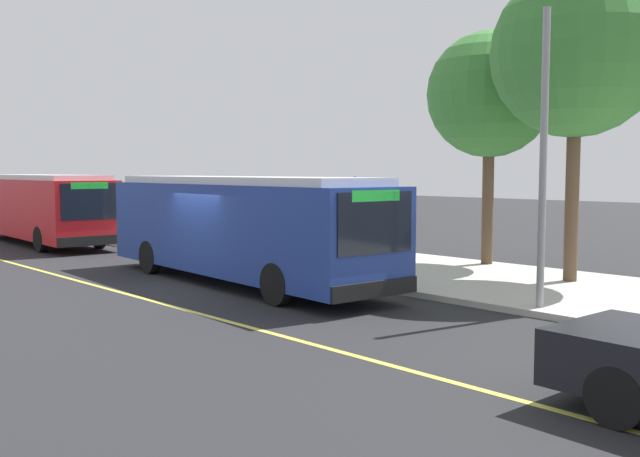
# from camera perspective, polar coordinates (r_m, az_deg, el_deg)

# --- Properties ---
(ground_plane) EXTENTS (120.00, 120.00, 0.00)m
(ground_plane) POSITION_cam_1_polar(r_m,az_deg,el_deg) (19.55, -9.21, -4.56)
(ground_plane) COLOR #232326
(sidewalk_curb) EXTENTS (44.00, 6.40, 0.15)m
(sidewalk_curb) POSITION_cam_1_polar(r_m,az_deg,el_deg) (23.32, 3.25, -2.84)
(sidewalk_curb) COLOR #B7B2A8
(sidewalk_curb) RESTS_ON ground_plane
(lane_stripe_center) EXTENTS (36.00, 0.14, 0.01)m
(lane_stripe_center) POSITION_cam_1_polar(r_m,az_deg,el_deg) (18.46, -14.96, -5.19)
(lane_stripe_center) COLOR #E0D64C
(lane_stripe_center) RESTS_ON ground_plane
(transit_bus_main) EXTENTS (11.09, 3.23, 2.95)m
(transit_bus_main) POSITION_cam_1_polar(r_m,az_deg,el_deg) (19.71, -6.40, 0.28)
(transit_bus_main) COLOR navy
(transit_bus_main) RESTS_ON ground_plane
(transit_bus_second) EXTENTS (11.12, 3.14, 2.95)m
(transit_bus_second) POSITION_cam_1_polar(r_m,az_deg,el_deg) (32.69, -21.45, 1.70)
(transit_bus_second) COLOR red
(transit_bus_second) RESTS_ON ground_plane
(bus_shelter) EXTENTS (2.90, 1.60, 2.48)m
(bus_shelter) POSITION_cam_1_polar(r_m,az_deg,el_deg) (23.73, 0.51, 1.77)
(bus_shelter) COLOR #333338
(bus_shelter) RESTS_ON sidewalk_curb
(waiting_bench) EXTENTS (1.60, 0.48, 0.95)m
(waiting_bench) POSITION_cam_1_polar(r_m,az_deg,el_deg) (23.51, 0.79, -1.40)
(waiting_bench) COLOR brown
(waiting_bench) RESTS_ON sidewalk_curb
(route_sign_post) EXTENTS (0.44, 0.08, 2.80)m
(route_sign_post) POSITION_cam_1_polar(r_m,az_deg,el_deg) (20.31, 2.79, 1.39)
(route_sign_post) COLOR #333338
(route_sign_post) RESTS_ON sidewalk_curb
(pedestrian_commuter) EXTENTS (0.24, 0.40, 1.69)m
(pedestrian_commuter) POSITION_cam_1_polar(r_m,az_deg,el_deg) (22.50, -2.51, -0.44)
(pedestrian_commuter) COLOR #282D47
(pedestrian_commuter) RESTS_ON sidewalk_curb
(street_tree_near_shelter) EXTENTS (3.94, 3.94, 7.33)m
(street_tree_near_shelter) POSITION_cam_1_polar(r_m,az_deg,el_deg) (23.25, 13.48, 10.36)
(street_tree_near_shelter) COLOR brown
(street_tree_near_shelter) RESTS_ON sidewalk_curb
(street_tree_upstreet) EXTENTS (4.47, 4.47, 8.30)m
(street_tree_upstreet) POSITION_cam_1_polar(r_m,az_deg,el_deg) (20.34, 19.88, 13.09)
(street_tree_upstreet) COLOR brown
(street_tree_upstreet) RESTS_ON sidewalk_curb
(utility_pole) EXTENTS (0.16, 0.16, 6.40)m
(utility_pole) POSITION_cam_1_polar(r_m,az_deg,el_deg) (15.99, 17.50, 5.32)
(utility_pole) COLOR gray
(utility_pole) RESTS_ON sidewalk_curb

